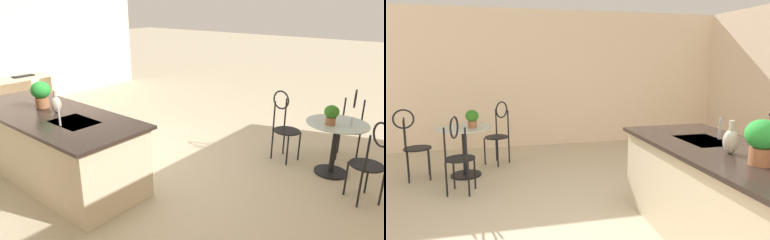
{
  "view_description": "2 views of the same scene",
  "coord_description": "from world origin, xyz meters",
  "views": [
    {
      "loc": [
        -3.8,
        2.98,
        2.27
      ],
      "look_at": [
        -1.29,
        -0.08,
        0.92
      ],
      "focal_mm": 32.68,
      "sensor_mm": 36.0,
      "label": 1
    },
    {
      "loc": [
        2.76,
        -1.19,
        1.7
      ],
      "look_at": [
        -1.53,
        -0.13,
        0.96
      ],
      "focal_mm": 32.56,
      "sensor_mm": 36.0,
      "label": 2
    }
  ],
  "objects": [
    {
      "name": "writing_desk",
      "position": [
        3.65,
        -0.33,
        0.51
      ],
      "size": [
        0.6,
        1.2,
        0.74
      ],
      "color": "beige",
      "rests_on": "ground"
    },
    {
      "name": "sink_faucet",
      "position": [
        -0.25,
        1.03,
        1.03
      ],
      "size": [
        0.02,
        0.02,
        0.22
      ],
      "primitive_type": "cylinder",
      "color": "#B2B5BA",
      "rests_on": "kitchen_island"
    },
    {
      "name": "vase_on_counter",
      "position": [
        0.25,
        0.78,
        1.03
      ],
      "size": [
        0.13,
        0.13,
        0.29
      ],
      "color": "#BCB29E",
      "rests_on": "kitchen_island"
    },
    {
      "name": "potted_plant_counter_near",
      "position": [
        0.6,
        0.78,
        1.12
      ],
      "size": [
        0.25,
        0.25,
        0.35
      ],
      "color": "#9E603D",
      "rests_on": "kitchen_island"
    },
    {
      "name": "keyboard",
      "position": [
        3.67,
        -0.43,
        0.75
      ],
      "size": [
        0.16,
        0.44,
        0.03
      ],
      "color": "black",
      "rests_on": "writing_desk"
    },
    {
      "name": "potted_plant_on_table",
      "position": [
        -2.47,
        -1.49,
        0.89
      ],
      "size": [
        0.19,
        0.19,
        0.26
      ],
      "color": "#9E603D",
      "rests_on": "bistro_table"
    },
    {
      "name": "ground_plane",
      "position": [
        0.0,
        0.0,
        0.0
      ],
      "size": [
        40.0,
        40.0,
        0.0
      ],
      "primitive_type": "plane",
      "color": "beige"
    },
    {
      "name": "chair_near_window",
      "position": [
        -3.09,
        -1.11,
        0.57
      ],
      "size": [
        0.54,
        0.54,
        1.04
      ],
      "color": "black",
      "rests_on": "ground"
    },
    {
      "name": "chair_by_island",
      "position": [
        -1.77,
        -1.64,
        0.57
      ],
      "size": [
        0.51,
        0.46,
        1.04
      ],
      "color": "black",
      "rests_on": "ground"
    },
    {
      "name": "chair_toward_desk",
      "position": [
        -2.53,
        -2.33,
        0.57
      ],
      "size": [
        0.45,
        0.51,
        1.04
      ],
      "color": "black",
      "rests_on": "ground"
    },
    {
      "name": "bistro_table",
      "position": [
        -2.52,
        -1.62,
        0.45
      ],
      "size": [
        0.8,
        0.8,
        0.74
      ],
      "color": "black",
      "rests_on": "ground"
    },
    {
      "name": "kitchen_island",
      "position": [
        0.3,
        0.85,
        0.46
      ],
      "size": [
        2.8,
        1.06,
        0.92
      ],
      "color": "beige",
      "rests_on": "ground"
    }
  ]
}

